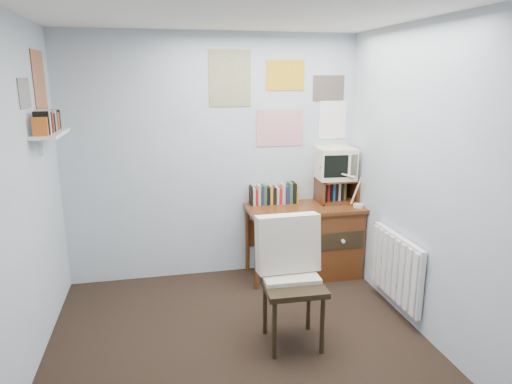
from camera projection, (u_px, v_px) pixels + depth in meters
ground at (248, 368)px, 3.33m from camera, size 3.50×3.50×0.00m
back_wall at (214, 159)px, 4.68m from camera, size 3.00×0.02×2.50m
left_wall at (0, 218)px, 2.71m from camera, size 0.02×3.50×2.50m
right_wall at (448, 192)px, 3.33m from camera, size 0.02×3.50×2.50m
ceiling at (246, 2)px, 2.71m from camera, size 3.00×3.50×0.02m
desk at (328, 237)px, 4.87m from camera, size 1.20×0.55×0.76m
desk_chair at (293, 286)px, 3.53m from camera, size 0.52×0.50×0.99m
desk_lamp at (360, 188)px, 4.66m from camera, size 0.30×0.26×0.41m
tv_riser at (336, 190)px, 4.88m from camera, size 0.40×0.30×0.25m
crt_tv at (335, 162)px, 4.82m from camera, size 0.41×0.38×0.36m
book_row at (278, 193)px, 4.82m from camera, size 0.60×0.14×0.22m
radiator at (396, 268)px, 4.05m from camera, size 0.09×0.80×0.60m
wall_shelf at (50, 134)px, 3.68m from camera, size 0.20×0.62×0.24m
posters_back at (280, 98)px, 4.67m from camera, size 1.20×0.01×0.90m
posters_left at (32, 86)px, 3.57m from camera, size 0.01×0.70×0.60m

